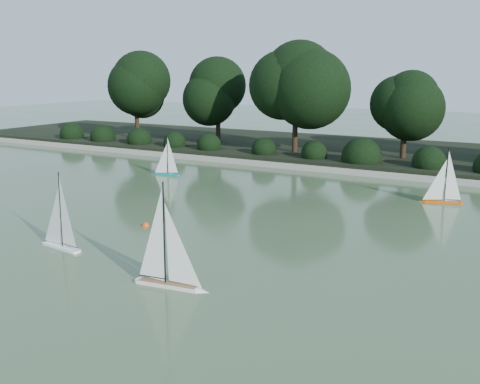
# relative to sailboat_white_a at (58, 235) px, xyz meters

# --- Properties ---
(ground) EXTENTS (80.00, 80.00, 0.00)m
(ground) POSITION_rel_sailboat_white_a_xyz_m (2.84, 1.11, -0.25)
(ground) COLOR #324A2C
(ground) RESTS_ON ground
(pond_coping) EXTENTS (40.00, 0.35, 0.18)m
(pond_coping) POSITION_rel_sailboat_white_a_xyz_m (2.84, 10.11, -0.16)
(pond_coping) COLOR gray
(pond_coping) RESTS_ON ground
(far_bank) EXTENTS (40.00, 8.00, 0.30)m
(far_bank) POSITION_rel_sailboat_white_a_xyz_m (2.84, 14.11, -0.10)
(far_bank) COLOR black
(far_bank) RESTS_ON ground
(tree_line) EXTENTS (26.31, 3.93, 4.39)m
(tree_line) POSITION_rel_sailboat_white_a_xyz_m (4.07, 12.55, 2.39)
(tree_line) COLOR black
(tree_line) RESTS_ON ground
(shrub_hedge) EXTENTS (29.10, 1.10, 1.10)m
(shrub_hedge) POSITION_rel_sailboat_white_a_xyz_m (2.84, 11.01, 0.20)
(shrub_hedge) COLOR black
(shrub_hedge) RESTS_ON ground
(sailboat_white_a) EXTENTS (1.18, 0.33, 1.61)m
(sailboat_white_a) POSITION_rel_sailboat_white_a_xyz_m (0.00, 0.00, 0.00)
(sailboat_white_a) COLOR white
(sailboat_white_a) RESTS_ON ground
(sailboat_white_b) EXTENTS (1.33, 0.38, 1.81)m
(sailboat_white_b) POSITION_rel_sailboat_white_a_xyz_m (3.14, -0.52, 0.03)
(sailboat_white_b) COLOR silver
(sailboat_white_b) RESTS_ON ground
(sailboat_orange) EXTENTS (1.11, 0.47, 1.54)m
(sailboat_orange) POSITION_rel_sailboat_white_a_xyz_m (5.92, 7.39, -0.01)
(sailboat_orange) COLOR #DE4F05
(sailboat_orange) RESTS_ON ground
(sailboat_teal) EXTENTS (1.02, 0.31, 1.39)m
(sailboat_teal) POSITION_rel_sailboat_white_a_xyz_m (-2.66, 7.01, -0.03)
(sailboat_teal) COLOR #038386
(sailboat_teal) RESTS_ON ground
(race_buoy) EXTENTS (0.16, 0.16, 0.16)m
(race_buoy) POSITION_rel_sailboat_white_a_xyz_m (0.56, 1.99, -0.25)
(race_buoy) COLOR #FF400D
(race_buoy) RESTS_ON ground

